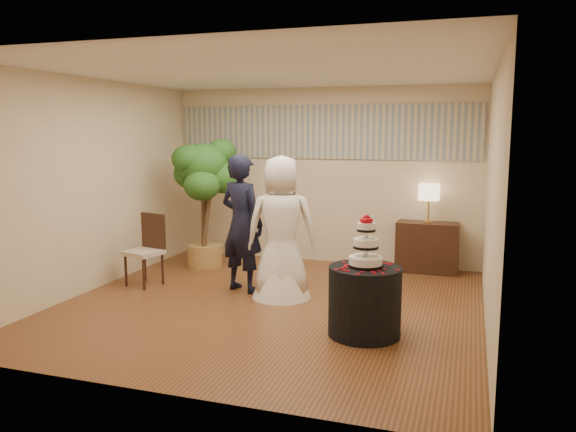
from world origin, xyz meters
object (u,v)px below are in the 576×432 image
(bride, at_px, (281,227))
(wedding_cake, at_px, (366,241))
(cake_table, at_px, (365,301))
(table_lamp, at_px, (429,203))
(console, at_px, (427,247))
(side_chair, at_px, (144,250))
(ficus_tree, at_px, (204,202))
(groom, at_px, (242,223))

(bride, bearing_deg, wedding_cake, 124.63)
(cake_table, relative_size, table_lamp, 1.30)
(console, height_order, side_chair, side_chair)
(cake_table, distance_m, wedding_cake, 0.64)
(table_lamp, bearing_deg, ficus_tree, -167.43)
(bride, height_order, console, bride)
(table_lamp, relative_size, ficus_tree, 0.28)
(bride, distance_m, side_chair, 2.03)
(groom, relative_size, console, 2.00)
(groom, distance_m, bride, 0.60)
(cake_table, bearing_deg, side_chair, 163.52)
(groom, distance_m, console, 2.94)
(groom, xyz_separation_m, console, (2.26, 1.80, -0.53))
(groom, distance_m, side_chair, 1.46)
(bride, xyz_separation_m, console, (1.67, 1.92, -0.53))
(console, distance_m, table_lamp, 0.67)
(groom, bearing_deg, table_lamp, -122.63)
(side_chair, bearing_deg, bride, 16.25)
(side_chair, bearing_deg, groom, 21.84)
(cake_table, xyz_separation_m, ficus_tree, (-2.93, 2.20, 0.65))
(groom, xyz_separation_m, cake_table, (1.85, -1.14, -0.55))
(groom, height_order, wedding_cake, groom)
(bride, bearing_deg, console, -147.27)
(ficus_tree, bearing_deg, side_chair, -104.00)
(cake_table, relative_size, side_chair, 0.77)
(wedding_cake, bearing_deg, ficus_tree, 143.13)
(cake_table, xyz_separation_m, console, (0.41, 2.94, 0.01))
(wedding_cake, distance_m, console, 3.04)
(cake_table, distance_m, table_lamp, 3.05)
(bride, bearing_deg, side_chair, -14.51)
(groom, distance_m, ficus_tree, 1.52)
(groom, xyz_separation_m, wedding_cake, (1.85, -1.14, 0.09))
(console, bearing_deg, wedding_cake, -96.91)
(cake_table, distance_m, side_chair, 3.38)
(bride, xyz_separation_m, cake_table, (1.26, -1.02, -0.54))
(groom, relative_size, side_chair, 1.85)
(table_lamp, bearing_deg, groom, -141.36)
(groom, height_order, side_chair, groom)
(bride, xyz_separation_m, table_lamp, (1.67, 1.92, 0.14))
(wedding_cake, relative_size, side_chair, 0.56)
(console, bearing_deg, side_chair, -150.48)
(groom, distance_m, table_lamp, 2.89)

